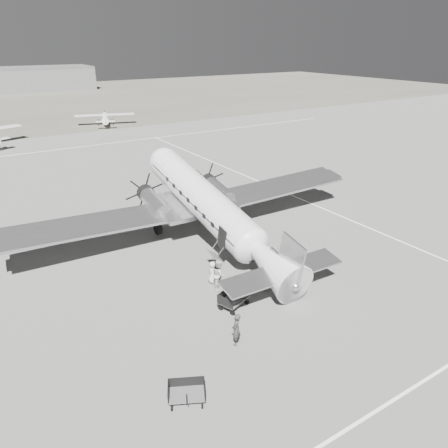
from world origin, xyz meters
The scene contains 13 objects.
ground centered at (0.00, 0.00, 0.00)m, with size 260.00×260.00×0.00m, color slate.
taxi_line_near centered at (0.00, -14.00, 0.01)m, with size 60.00×0.15×0.01m, color white.
taxi_line_right centered at (12.00, 0.00, 0.01)m, with size 0.15×80.00×0.01m, color white.
taxi_line_horizon centered at (0.00, 40.00, 0.01)m, with size 90.00×0.15×0.01m, color white.
grass_infield centered at (0.00, 95.00, 0.00)m, with size 260.00×90.00×0.01m, color #5C5A4E.
hangar_main centered at (5.00, 120.00, 3.30)m, with size 42.00×14.00×6.60m.
dc3_airliner centered at (-0.15, 3.40, 2.76)m, with size 29.01×20.13×5.53m, color #B5B5B7, non-canonical shape.
light_plane_right centered at (8.99, 54.27, 1.06)m, with size 10.22×8.29×2.12m, color silver, non-canonical shape.
baggage_cart_near centered at (-3.34, -4.64, 0.52)m, with size 1.83×1.29×1.03m, color #4F4F4F, non-canonical shape.
baggage_cart_far centered at (-8.90, -9.44, 0.46)m, with size 1.62×1.14×0.91m, color #4F4F4F, non-canonical shape.
ground_crew centered at (-5.05, -7.39, 0.86)m, with size 0.62×0.41×1.71m, color #2E2E2E.
ramp_agent centered at (-3.01, -2.52, 0.98)m, with size 0.95×0.74×1.96m, color #B7B7B4.
passenger centered at (-2.99, -1.73, 0.73)m, with size 0.71×0.46×1.46m, color #B7B7B4.
Camera 1 is at (-15.03, -21.92, 13.95)m, focal length 35.00 mm.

